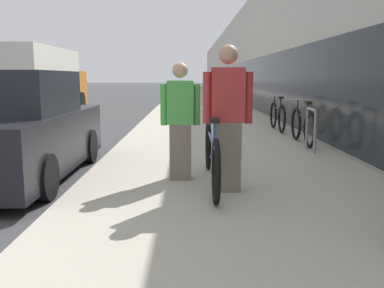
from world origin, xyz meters
TOP-DOWN VIEW (x-y plane):
  - sidewalk_slab at (5.33, 21.00)m, footprint 4.43×70.00m
  - storefront_facade at (12.58, 29.00)m, footprint 10.01×70.00m
  - tandem_bicycle at (4.97, 1.96)m, footprint 0.52×2.67m
  - person_rider at (5.15, 1.63)m, footprint 0.62×0.24m
  - person_bystander at (4.55, 2.24)m, footprint 0.55×0.22m
  - bike_rack_hoop at (7.02, 4.49)m, footprint 0.05×0.60m
  - cruiser_bike_nearest at (7.12, 5.46)m, footprint 0.52×1.86m
  - cruiser_bike_middle at (7.06, 7.78)m, footprint 0.52×1.84m
  - parked_sedan_curbside at (2.04, 2.76)m, footprint 1.83×4.02m
  - moving_truck at (-1.53, 13.82)m, footprint 2.53×7.56m

SIDE VIEW (x-z plane):
  - sidewalk_slab at x=5.33m, z-range 0.00..0.11m
  - cruiser_bike_middle at x=7.06m, z-range 0.04..0.97m
  - cruiser_bike_nearest at x=7.12m, z-range 0.04..0.98m
  - tandem_bicycle at x=4.97m, z-range 0.04..0.99m
  - bike_rack_hoop at x=7.02m, z-range 0.20..1.05m
  - parked_sedan_curbside at x=2.04m, z-range -0.08..1.56m
  - person_bystander at x=4.55m, z-range 0.12..1.75m
  - person_rider at x=5.15m, z-range 0.12..1.94m
  - moving_truck at x=-1.53m, z-range 0.03..2.69m
  - storefront_facade at x=12.58m, z-range -0.01..5.29m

